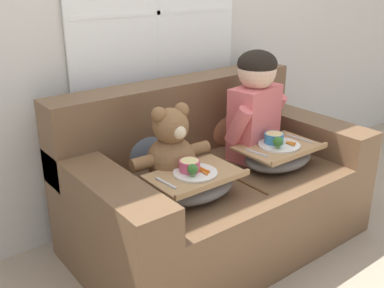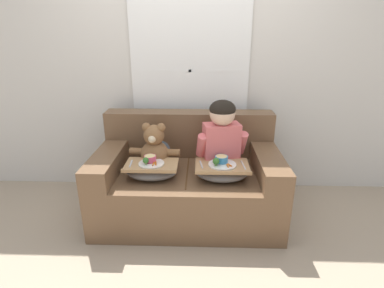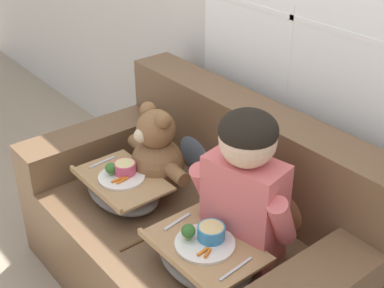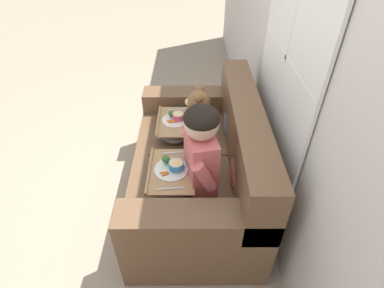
% 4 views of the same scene
% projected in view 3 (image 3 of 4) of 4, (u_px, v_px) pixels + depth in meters
% --- Properties ---
extents(wall_back_with_window, '(8.00, 0.08, 2.60)m').
position_uv_depth(wall_back_with_window, '(301.00, 9.00, 2.32)').
color(wall_back_with_window, beige).
rests_on(wall_back_with_window, ground_plane).
extents(couch, '(1.63, 0.96, 0.90)m').
position_uv_depth(couch, '(201.00, 234.00, 2.50)').
color(couch, brown).
rests_on(couch, ground_plane).
extents(throw_pillow_behind_child, '(0.33, 0.16, 0.34)m').
position_uv_depth(throw_pillow_behind_child, '(289.00, 194.00, 2.28)').
color(throw_pillow_behind_child, '#B2754C').
rests_on(throw_pillow_behind_child, couch).
extents(throw_pillow_behind_teddy, '(0.33, 0.16, 0.34)m').
position_uv_depth(throw_pillow_behind_teddy, '(200.00, 141.00, 2.69)').
color(throw_pillow_behind_teddy, slate).
rests_on(throw_pillow_behind_teddy, couch).
extents(child_figure, '(0.47, 0.26, 0.63)m').
position_uv_depth(child_figure, '(245.00, 178.00, 2.05)').
color(child_figure, '#DB6666').
rests_on(child_figure, couch).
extents(teddy_bear, '(0.46, 0.32, 0.43)m').
position_uv_depth(teddy_bear, '(156.00, 154.00, 2.53)').
color(teddy_bear, brown).
rests_on(teddy_bear, couch).
extents(lap_tray_child, '(0.45, 0.32, 0.20)m').
position_uv_depth(lap_tray_child, '(205.00, 255.00, 2.07)').
color(lap_tray_child, slate).
rests_on(lap_tray_child, child_figure).
extents(lap_tray_teddy, '(0.44, 0.30, 0.20)m').
position_uv_depth(lap_tray_teddy, '(122.00, 188.00, 2.48)').
color(lap_tray_teddy, slate).
rests_on(lap_tray_teddy, teddy_bear).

